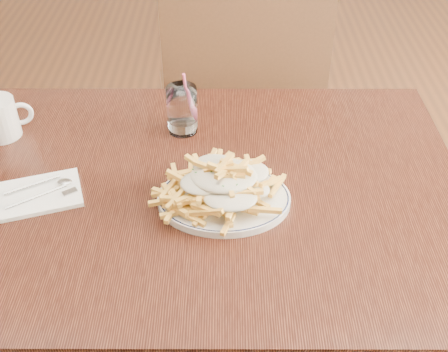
{
  "coord_description": "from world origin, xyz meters",
  "views": [
    {
      "loc": [
        0.09,
        -0.91,
        1.52
      ],
      "look_at": [
        0.09,
        -0.06,
        0.82
      ],
      "focal_mm": 45.0,
      "sensor_mm": 36.0,
      "label": 1
    }
  ],
  "objects_px": {
    "coffee_mug": "(0,118)",
    "table": "(185,212)",
    "loaded_fries": "(224,181)",
    "water_glass": "(182,112)",
    "fries_plate": "(224,199)",
    "chair_far": "(239,94)"
  },
  "relations": [
    {
      "from": "table",
      "to": "coffee_mug",
      "type": "distance_m",
      "value": 0.49
    },
    {
      "from": "fries_plate",
      "to": "coffee_mug",
      "type": "height_order",
      "value": "coffee_mug"
    },
    {
      "from": "coffee_mug",
      "to": "table",
      "type": "bearing_deg",
      "value": -22.92
    },
    {
      "from": "fries_plate",
      "to": "coffee_mug",
      "type": "relative_size",
      "value": 2.51
    },
    {
      "from": "chair_far",
      "to": "fries_plate",
      "type": "relative_size",
      "value": 3.51
    },
    {
      "from": "loaded_fries",
      "to": "water_glass",
      "type": "distance_m",
      "value": 0.28
    },
    {
      "from": "chair_far",
      "to": "fries_plate",
      "type": "distance_m",
      "value": 0.72
    },
    {
      "from": "fries_plate",
      "to": "water_glass",
      "type": "relative_size",
      "value": 1.89
    },
    {
      "from": "chair_far",
      "to": "loaded_fries",
      "type": "relative_size",
      "value": 3.77
    },
    {
      "from": "coffee_mug",
      "to": "fries_plate",
      "type": "bearing_deg",
      "value": -24.69
    },
    {
      "from": "water_glass",
      "to": "coffee_mug",
      "type": "bearing_deg",
      "value": -177.11
    },
    {
      "from": "coffee_mug",
      "to": "water_glass",
      "type": "bearing_deg",
      "value": 2.89
    },
    {
      "from": "fries_plate",
      "to": "coffee_mug",
      "type": "bearing_deg",
      "value": 155.31
    },
    {
      "from": "table",
      "to": "loaded_fries",
      "type": "height_order",
      "value": "loaded_fries"
    },
    {
      "from": "chair_far",
      "to": "coffee_mug",
      "type": "bearing_deg",
      "value": -141.14
    },
    {
      "from": "table",
      "to": "chair_far",
      "type": "relative_size",
      "value": 1.16
    },
    {
      "from": "table",
      "to": "fries_plate",
      "type": "height_order",
      "value": "fries_plate"
    },
    {
      "from": "fries_plate",
      "to": "loaded_fries",
      "type": "xyz_separation_m",
      "value": [
        0.0,
        0.0,
        0.05
      ]
    },
    {
      "from": "water_glass",
      "to": "chair_far",
      "type": "bearing_deg",
      "value": 71.58
    },
    {
      "from": "water_glass",
      "to": "fries_plate",
      "type": "bearing_deg",
      "value": -69.3
    },
    {
      "from": "water_glass",
      "to": "coffee_mug",
      "type": "relative_size",
      "value": 1.33
    },
    {
      "from": "loaded_fries",
      "to": "water_glass",
      "type": "relative_size",
      "value": 1.76
    }
  ]
}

